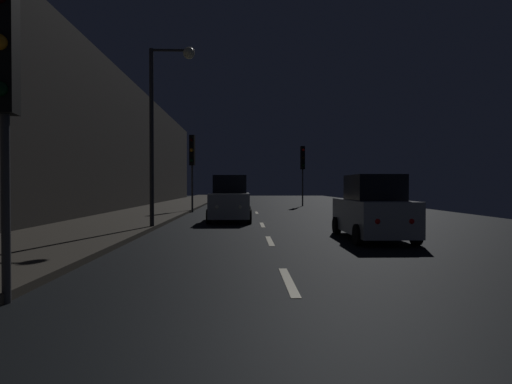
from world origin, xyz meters
name	(u,v)px	position (x,y,z in m)	size (l,w,h in m)	color
ground	(255,210)	(0.00, 24.50, -0.01)	(25.07, 84.00, 0.02)	black
sidewalk_left	(163,209)	(-6.33, 24.50, 0.07)	(4.40, 84.00, 0.15)	#38332B
building_facade_left	(108,139)	(-8.93, 21.00, 4.48)	(0.80, 63.00, 8.95)	#2D2B28
lane_centerline	(265,230)	(0.00, 11.55, 0.01)	(0.16, 20.68, 0.01)	beige
traffic_light_far_left	(192,156)	(-4.04, 22.09, 3.52)	(0.35, 0.48, 4.85)	#38383A
traffic_light_near_left	(4,69)	(-4.13, 1.76, 3.29)	(0.35, 0.48, 4.57)	#38383A
traffic_light_far_right	(303,163)	(4.04, 29.94, 3.58)	(0.36, 0.48, 4.92)	#38383A
streetlamp_overhead	(164,108)	(-3.76, 11.54, 4.58)	(1.70, 0.44, 6.86)	#2D2D30
car_approaching_headlights	(230,200)	(-1.43, 15.57, 0.99)	(1.98, 4.28, 2.16)	#A5A8AD
car_parked_right_near	(373,210)	(3.23, 8.67, 0.92)	(1.84, 3.98, 2.00)	#A5A8AD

